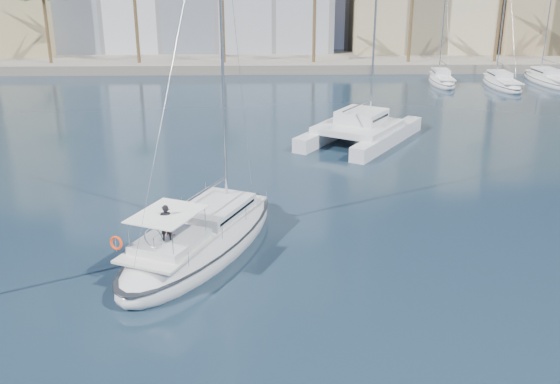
{
  "coord_description": "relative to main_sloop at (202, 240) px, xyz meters",
  "views": [
    {
      "loc": [
        -1.24,
        -26.78,
        13.22
      ],
      "look_at": [
        -0.49,
        1.5,
        2.95
      ],
      "focal_mm": 40.0,
      "sensor_mm": 36.0,
      "label": 1
    }
  ],
  "objects": [
    {
      "name": "ground",
      "position": [
        4.34,
        -1.24,
        -0.57
      ],
      "size": [
        160.0,
        160.0,
        0.0
      ],
      "primitive_type": "plane",
      "color": "black",
      "rests_on": "ground"
    },
    {
      "name": "quay",
      "position": [
        4.34,
        59.76,
        0.03
      ],
      "size": [
        120.0,
        14.0,
        1.2
      ],
      "primitive_type": "cube",
      "color": "gray",
      "rests_on": "ground"
    },
    {
      "name": "main_sloop",
      "position": [
        0.0,
        0.0,
        0.0
      ],
      "size": [
        9.18,
        13.65,
        19.43
      ],
      "rotation": [
        0.0,
        0.0,
        -0.42
      ],
      "color": "silver",
      "rests_on": "ground"
    },
    {
      "name": "catamaran",
      "position": [
        10.79,
        20.23,
        0.57
      ],
      "size": [
        11.35,
        13.1,
        17.22
      ],
      "rotation": [
        0.0,
        0.0,
        -0.57
      ],
      "color": "silver",
      "rests_on": "ground"
    },
    {
      "name": "seagull",
      "position": [
        1.69,
        3.11,
        0.45
      ],
      "size": [
        1.22,
        0.52,
        0.23
      ],
      "color": "silver",
      "rests_on": "ground"
    },
    {
      "name": "moored_yacht_a",
      "position": [
        24.34,
        45.76,
        -0.57
      ],
      "size": [
        3.37,
        9.52,
        11.9
      ],
      "primitive_type": null,
      "rotation": [
        0.0,
        0.0,
        -0.07
      ],
      "color": "silver",
      "rests_on": "ground"
    },
    {
      "name": "moored_yacht_b",
      "position": [
        30.84,
        43.76,
        -0.57
      ],
      "size": [
        3.32,
        10.83,
        13.72
      ],
      "primitive_type": null,
      "rotation": [
        0.0,
        0.0,
        -0.02
      ],
      "color": "silver",
      "rests_on": "ground"
    },
    {
      "name": "moored_yacht_c",
      "position": [
        37.34,
        45.76,
        -0.57
      ],
      "size": [
        3.98,
        12.33,
        15.54
      ],
      "primitive_type": null,
      "rotation": [
        0.0,
        0.0,
        0.03
      ],
      "color": "silver",
      "rests_on": "ground"
    }
  ]
}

